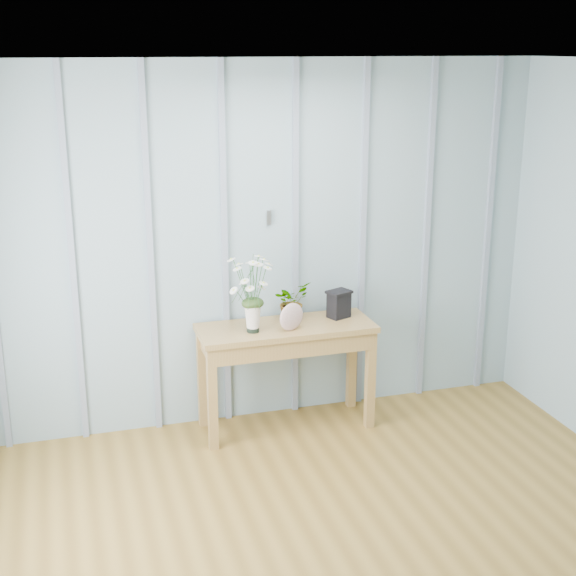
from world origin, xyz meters
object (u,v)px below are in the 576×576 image
object	(u,v)px
daisy_vase	(252,285)
carved_box	(339,304)
sideboard	(286,341)
felt_disc_vessel	(291,317)

from	to	relation	value
daisy_vase	carved_box	size ratio (longest dim) A/B	2.68
daisy_vase	carved_box	world-z (taller)	daisy_vase
sideboard	felt_disc_vessel	bearing A→B (deg)	-85.73
daisy_vase	felt_disc_vessel	world-z (taller)	daisy_vase
sideboard	daisy_vase	world-z (taller)	daisy_vase
daisy_vase	carved_box	distance (m)	0.69
daisy_vase	felt_disc_vessel	bearing A→B (deg)	-10.09
sideboard	felt_disc_vessel	distance (m)	0.23
felt_disc_vessel	carved_box	xyz separation A→B (m)	(0.39, 0.16, 0.00)
daisy_vase	felt_disc_vessel	xyz separation A→B (m)	(0.25, -0.04, -0.23)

